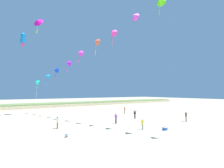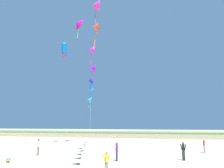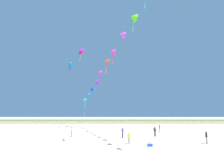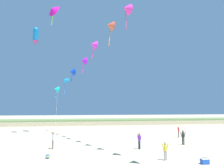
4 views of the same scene
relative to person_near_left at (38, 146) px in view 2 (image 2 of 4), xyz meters
The scene contains 10 objects.
dune_ridge 35.37m from the person_near_left, 79.22° to the left, with size 120.00×9.77×1.30m.
person_near_left is the anchor object (origin of this frame).
person_near_right 8.75m from the person_near_left, ahead, with size 0.34×0.52×1.59m.
person_mid_center 18.00m from the person_near_left, 21.47° to the left, with size 0.22×0.56×1.59m.
person_far_left 14.29m from the person_near_left, ahead, with size 0.53×0.35×1.61m.
person_far_center 11.43m from the person_near_left, 36.55° to the right, with size 0.52×0.20×1.48m.
kite_banner_string 13.28m from the person_near_left, ahead, with size 14.10×35.42×18.93m.
large_kite_low_lead 22.79m from the person_near_left, 96.07° to the left, with size 2.49×2.46×3.63m.
large_kite_mid_trail 19.92m from the person_near_left, 106.67° to the left, with size 1.06×1.47×2.84m.
beach_ball 4.52m from the person_near_left, 91.15° to the right, with size 0.36×0.36×0.36m.
Camera 2 is at (6.91, -10.69, 3.24)m, focal length 38.00 mm.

